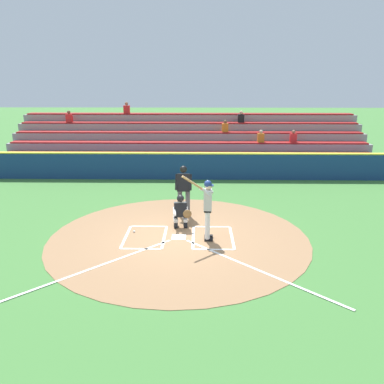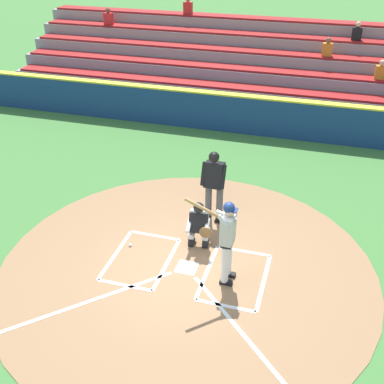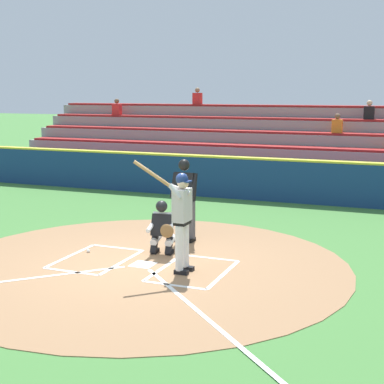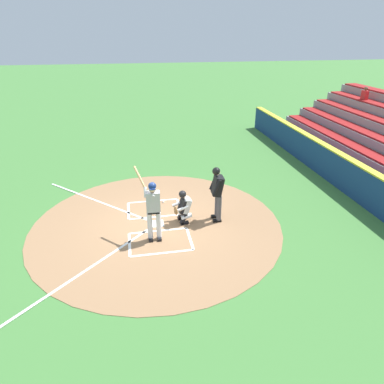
{
  "view_description": "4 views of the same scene",
  "coord_description": "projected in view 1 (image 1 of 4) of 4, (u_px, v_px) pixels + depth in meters",
  "views": [
    {
      "loc": [
        -0.62,
        11.19,
        4.7
      ],
      "look_at": [
        -0.4,
        -0.74,
        1.26
      ],
      "focal_mm": 36.35,
      "sensor_mm": 36.0,
      "label": 1
    },
    {
      "loc": [
        -2.4,
        7.78,
        6.66
      ],
      "look_at": [
        0.19,
        -1.04,
        1.27
      ],
      "focal_mm": 45.61,
      "sensor_mm": 36.0,
      "label": 2
    },
    {
      "loc": [
        -4.91,
        9.78,
        3.35
      ],
      "look_at": [
        -0.51,
        -1.31,
        1.26
      ],
      "focal_mm": 54.64,
      "sensor_mm": 36.0,
      "label": 3
    },
    {
      "loc": [
        -9.57,
        0.61,
        5.7
      ],
      "look_at": [
        0.32,
        -1.22,
        0.9
      ],
      "focal_mm": 31.79,
      "sensor_mm": 36.0,
      "label": 4
    }
  ],
  "objects": [
    {
      "name": "ground_plane",
      "position": [
        179.0,
        237.0,
        12.06
      ],
      "size": [
        120.0,
        120.0,
        0.0
      ],
      "primitive_type": "plane",
      "color": "#427A38"
    },
    {
      "name": "dirt_circle",
      "position": [
        179.0,
        237.0,
        12.06
      ],
      "size": [
        8.0,
        8.0,
        0.01
      ],
      "primitive_type": "cylinder",
      "color": "#99704C",
      "rests_on": "ground"
    },
    {
      "name": "home_plate_and_chalk",
      "position": [
        177.0,
        249.0,
        11.22
      ],
      "size": [
        7.93,
        4.91,
        0.01
      ],
      "color": "white",
      "rests_on": "dirt_circle"
    },
    {
      "name": "batter",
      "position": [
        207.0,
        205.0,
        11.6
      ],
      "size": [
        0.94,
        0.69,
        2.13
      ],
      "color": "white",
      "rests_on": "ground"
    },
    {
      "name": "catcher",
      "position": [
        181.0,
        210.0,
        12.74
      ],
      "size": [
        0.64,
        0.62,
        1.13
      ],
      "color": "black",
      "rests_on": "ground"
    },
    {
      "name": "plate_umpire",
      "position": [
        184.0,
        187.0,
        13.66
      ],
      "size": [
        0.59,
        0.43,
        1.86
      ],
      "color": "#4C4C51",
      "rests_on": "ground"
    },
    {
      "name": "baseball",
      "position": [
        134.0,
        232.0,
        12.43
      ],
      "size": [
        0.07,
        0.07,
        0.07
      ],
      "primitive_type": "sphere",
      "color": "white",
      "rests_on": "ground"
    },
    {
      "name": "backstop_wall",
      "position": [
        187.0,
        166.0,
        19.09
      ],
      "size": [
        22.0,
        0.36,
        1.31
      ],
      "color": "navy",
      "rests_on": "ground"
    },
    {
      "name": "bleacher_stand",
      "position": [
        189.0,
        146.0,
        22.67
      ],
      "size": [
        20.0,
        5.1,
        3.45
      ],
      "color": "gray",
      "rests_on": "ground"
    }
  ]
}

